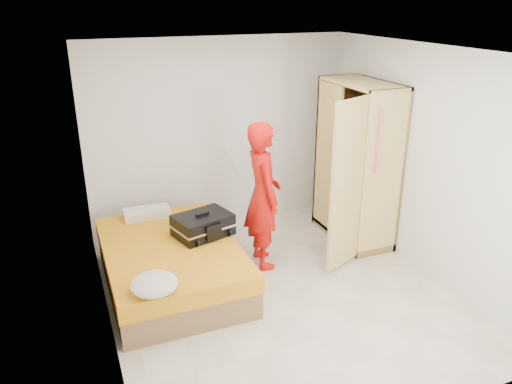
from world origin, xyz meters
name	(u,v)px	position (x,y,z in m)	size (l,w,h in m)	color
room	(281,183)	(0.00, 0.00, 1.30)	(4.00, 4.02, 2.60)	beige
bed	(172,264)	(-1.05, 0.61, 0.25)	(1.42, 2.02, 0.50)	#8A613F
wardrobe	(356,169)	(1.45, 0.84, 1.00)	(1.13, 1.41, 2.10)	#E5C46F
person	(263,196)	(0.09, 0.69, 0.89)	(0.65, 0.42, 1.77)	red
suitcase	(203,225)	(-0.64, 0.71, 0.62)	(0.74, 0.62, 0.28)	black
round_cushion	(154,284)	(-1.40, -0.26, 0.58)	(0.44, 0.44, 0.17)	beige
pillow	(147,213)	(-1.14, 1.46, 0.55)	(0.56, 0.29, 0.10)	beige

